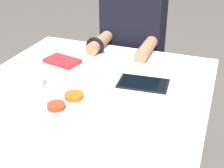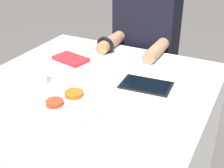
{
  "view_description": "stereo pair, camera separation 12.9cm",
  "coord_description": "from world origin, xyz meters",
  "px_view_note": "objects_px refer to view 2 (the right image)",
  "views": [
    {
      "loc": [
        0.53,
        -1.15,
        1.38
      ],
      "look_at": [
        0.13,
        -0.08,
        0.77
      ],
      "focal_mm": 50.0,
      "sensor_mm": 36.0,
      "label": 1
    },
    {
      "loc": [
        0.65,
        -1.1,
        1.38
      ],
      "look_at": [
        0.13,
        -0.08,
        0.77
      ],
      "focal_mm": 50.0,
      "sensor_mm": 36.0,
      "label": 2
    }
  ],
  "objects_px": {
    "red_notebook": "(71,59)",
    "tablet_device": "(146,85)",
    "drinking_glass": "(38,75)",
    "person_diner": "(145,60)",
    "thali_tray": "(73,106)"
  },
  "relations": [
    {
      "from": "red_notebook",
      "to": "drinking_glass",
      "type": "relative_size",
      "value": 2.01
    },
    {
      "from": "red_notebook",
      "to": "tablet_device",
      "type": "xyz_separation_m",
      "value": [
        0.46,
        -0.08,
        -0.0
      ]
    },
    {
      "from": "thali_tray",
      "to": "drinking_glass",
      "type": "xyz_separation_m",
      "value": [
        -0.25,
        0.1,
        0.04
      ]
    },
    {
      "from": "thali_tray",
      "to": "tablet_device",
      "type": "relative_size",
      "value": 1.37
    },
    {
      "from": "red_notebook",
      "to": "person_diner",
      "type": "relative_size",
      "value": 0.16
    },
    {
      "from": "person_diner",
      "to": "drinking_glass",
      "type": "bearing_deg",
      "value": -105.95
    },
    {
      "from": "person_diner",
      "to": "red_notebook",
      "type": "bearing_deg",
      "value": -117.28
    },
    {
      "from": "thali_tray",
      "to": "person_diner",
      "type": "xyz_separation_m",
      "value": [
        -0.03,
        0.86,
        -0.14
      ]
    },
    {
      "from": "tablet_device",
      "to": "drinking_glass",
      "type": "bearing_deg",
      "value": -154.32
    },
    {
      "from": "thali_tray",
      "to": "person_diner",
      "type": "distance_m",
      "value": 0.87
    },
    {
      "from": "red_notebook",
      "to": "person_diner",
      "type": "xyz_separation_m",
      "value": [
        0.24,
        0.47,
        -0.14
      ]
    },
    {
      "from": "drinking_glass",
      "to": "person_diner",
      "type": "bearing_deg",
      "value": 74.05
    },
    {
      "from": "person_diner",
      "to": "tablet_device",
      "type": "bearing_deg",
      "value": -68.56
    },
    {
      "from": "tablet_device",
      "to": "person_diner",
      "type": "distance_m",
      "value": 0.61
    },
    {
      "from": "tablet_device",
      "to": "drinking_glass",
      "type": "height_order",
      "value": "drinking_glass"
    }
  ]
}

